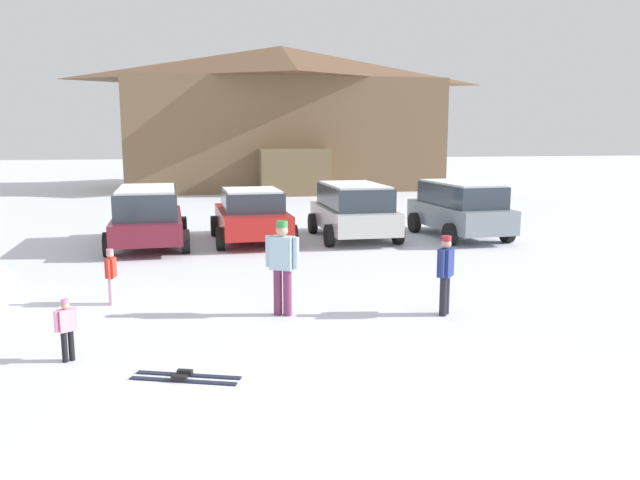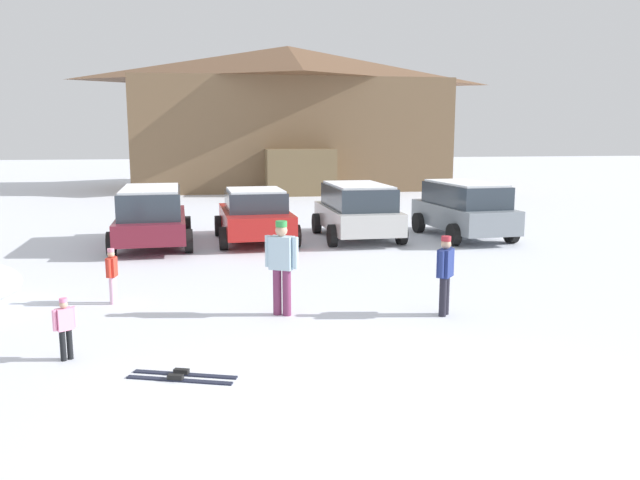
% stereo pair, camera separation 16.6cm
% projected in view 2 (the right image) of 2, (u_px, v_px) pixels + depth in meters
% --- Properties ---
extents(ground, '(160.00, 160.00, 0.00)m').
position_uv_depth(ground, '(386.00, 426.00, 6.76)').
color(ground, silver).
extents(ski_lodge, '(18.40, 11.86, 8.36)m').
position_uv_depth(ski_lodge, '(288.00, 117.00, 37.64)').
color(ski_lodge, brown).
rests_on(ski_lodge, ground).
extents(parked_maroon_van, '(2.31, 4.57, 1.67)m').
position_uv_depth(parked_maroon_van, '(152.00, 214.00, 17.69)').
color(parked_maroon_van, maroon).
rests_on(parked_maroon_van, ground).
extents(parked_red_sedan, '(2.32, 4.07, 1.57)m').
position_uv_depth(parked_red_sedan, '(255.00, 215.00, 18.38)').
color(parked_red_sedan, red).
rests_on(parked_red_sedan, ground).
extents(parked_silver_wagon, '(2.27, 4.09, 1.68)m').
position_uv_depth(parked_silver_wagon, '(357.00, 209.00, 18.88)').
color(parked_silver_wagon, silver).
rests_on(parked_silver_wagon, ground).
extents(parked_grey_wagon, '(2.24, 4.20, 1.72)m').
position_uv_depth(parked_grey_wagon, '(464.00, 208.00, 19.07)').
color(parked_grey_wagon, gray).
rests_on(parked_grey_wagon, ground).
extents(skier_child_in_red_jacket, '(0.19, 0.39, 1.05)m').
position_uv_depth(skier_child_in_red_jacket, '(112.00, 273.00, 11.60)').
color(skier_child_in_red_jacket, '#DDAAC7').
rests_on(skier_child_in_red_jacket, ground).
extents(skier_teen_in_navy_coat, '(0.37, 0.42, 1.41)m').
position_uv_depth(skier_teen_in_navy_coat, '(445.00, 271.00, 10.81)').
color(skier_teen_in_navy_coat, '#21202C').
rests_on(skier_teen_in_navy_coat, ground).
extents(skier_adult_in_blue_parka, '(0.55, 0.41, 1.67)m').
position_uv_depth(skier_adult_in_blue_parka, '(282.00, 262.00, 10.80)').
color(skier_adult_in_blue_parka, '#702F55').
rests_on(skier_adult_in_blue_parka, ground).
extents(skier_child_in_pink_snowsuit, '(0.29, 0.23, 0.89)m').
position_uv_depth(skier_child_in_pink_snowsuit, '(65.00, 325.00, 8.68)').
color(skier_child_in_pink_snowsuit, black).
rests_on(skier_child_in_pink_snowsuit, ground).
extents(pair_of_skis, '(1.43, 0.76, 0.08)m').
position_uv_depth(pair_of_skis, '(181.00, 376.00, 8.10)').
color(pair_of_skis, '#1A1E31').
rests_on(pair_of_skis, ground).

